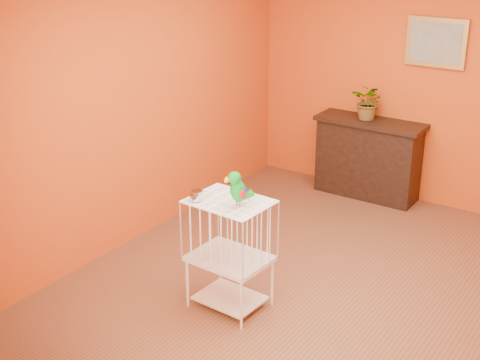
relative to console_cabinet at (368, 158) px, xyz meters
The scene contains 8 objects.
ground 2.16m from the console_cabinet, 74.40° to the right, with size 4.50×4.50×0.00m, color brown.
room_shell 2.41m from the console_cabinet, 74.40° to the right, with size 4.50×4.50×4.50m.
console_cabinet is the anchor object (origin of this frame).
potted_plant 0.60m from the console_cabinet, 127.97° to the right, with size 0.35×0.39×0.31m, color #26722D.
framed_picture 1.44m from the console_cabinet, 17.26° to the left, with size 0.62×0.04×0.50m.
birdcage 2.75m from the console_cabinet, 89.01° to the right, with size 0.62×0.49×0.93m.
feed_cup 2.93m from the console_cabinet, 93.38° to the right, with size 0.10×0.10×0.07m, color silver.
parrot 2.87m from the console_cabinet, 86.85° to the right, with size 0.17×0.25×0.28m.
Camera 1 is at (2.15, -4.53, 2.95)m, focal length 50.00 mm.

